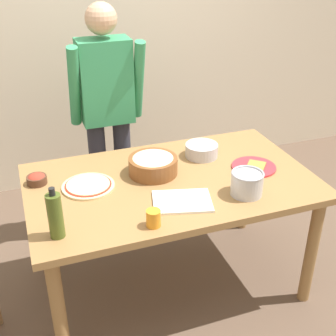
% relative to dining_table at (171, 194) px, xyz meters
% --- Properties ---
extents(ground, '(8.00, 8.00, 0.00)m').
position_rel_dining_table_xyz_m(ground, '(0.00, 0.00, -0.67)').
color(ground, brown).
extents(wall_back, '(5.60, 0.10, 2.60)m').
position_rel_dining_table_xyz_m(wall_back, '(0.00, 1.60, 0.63)').
color(wall_back, beige).
rests_on(wall_back, ground).
extents(dining_table, '(1.60, 0.96, 0.76)m').
position_rel_dining_table_xyz_m(dining_table, '(0.00, 0.00, 0.00)').
color(dining_table, olive).
rests_on(dining_table, ground).
extents(person_cook, '(0.49, 0.25, 1.62)m').
position_rel_dining_table_xyz_m(person_cook, '(-0.18, 0.76, 0.27)').
color(person_cook, '#2D2D38').
rests_on(person_cook, ground).
extents(pizza_raw_on_board, '(0.29, 0.29, 0.02)m').
position_rel_dining_table_xyz_m(pizza_raw_on_board, '(-0.45, 0.08, 0.10)').
color(pizza_raw_on_board, beige).
rests_on(pizza_raw_on_board, dining_table).
extents(plate_with_slice, '(0.26, 0.26, 0.02)m').
position_rel_dining_table_xyz_m(plate_with_slice, '(0.51, -0.03, 0.10)').
color(plate_with_slice, red).
rests_on(plate_with_slice, dining_table).
extents(popcorn_bowl, '(0.28, 0.28, 0.11)m').
position_rel_dining_table_xyz_m(popcorn_bowl, '(-0.07, 0.11, 0.15)').
color(popcorn_bowl, brown).
rests_on(popcorn_bowl, dining_table).
extents(mixing_bowl_steel, '(0.20, 0.20, 0.08)m').
position_rel_dining_table_xyz_m(mixing_bowl_steel, '(0.28, 0.21, 0.13)').
color(mixing_bowl_steel, '#B7B7BC').
rests_on(mixing_bowl_steel, dining_table).
extents(small_sauce_bowl, '(0.11, 0.11, 0.06)m').
position_rel_dining_table_xyz_m(small_sauce_bowl, '(-0.71, 0.21, 0.12)').
color(small_sauce_bowl, '#4C2D1E').
rests_on(small_sauce_bowl, dining_table).
extents(olive_oil_bottle, '(0.07, 0.07, 0.26)m').
position_rel_dining_table_xyz_m(olive_oil_bottle, '(-0.67, -0.31, 0.20)').
color(olive_oil_bottle, '#47561E').
rests_on(olive_oil_bottle, dining_table).
extents(steel_pot, '(0.17, 0.17, 0.13)m').
position_rel_dining_table_xyz_m(steel_pot, '(0.32, -0.28, 0.16)').
color(steel_pot, '#B7B7BC').
rests_on(steel_pot, dining_table).
extents(cup_orange, '(0.07, 0.07, 0.08)m').
position_rel_dining_table_xyz_m(cup_orange, '(-0.23, -0.38, 0.13)').
color(cup_orange, orange).
rests_on(cup_orange, dining_table).
extents(cutting_board_white, '(0.35, 0.29, 0.01)m').
position_rel_dining_table_xyz_m(cutting_board_white, '(-0.03, -0.24, 0.10)').
color(cutting_board_white, white).
rests_on(cutting_board_white, dining_table).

